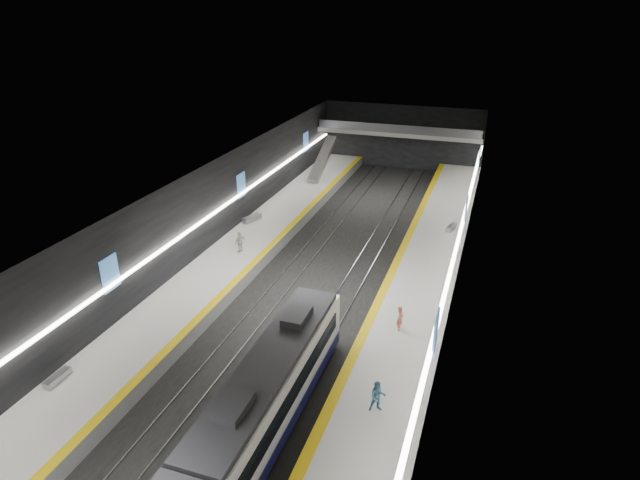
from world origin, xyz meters
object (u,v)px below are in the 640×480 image
(bench_left_far, at_px, (252,218))
(passenger_right_b, at_px, (378,397))
(passenger_right_a, at_px, (400,318))
(escalator, at_px, (323,159))
(bench_left_near, at_px, (58,378))
(bench_right_far, at_px, (451,227))
(passenger_left_a, at_px, (240,242))

(bench_left_far, xyz_separation_m, passenger_right_b, (16.81, -20.86, 0.61))
(passenger_right_a, bearing_deg, escalator, 24.36)
(escalator, bearing_deg, passenger_right_a, -63.01)
(bench_left_near, height_order, bench_right_far, bench_left_near)
(bench_left_far, distance_m, bench_right_far, 18.23)
(bench_left_near, bearing_deg, passenger_left_a, 84.59)
(passenger_right_a, bearing_deg, bench_right_far, -7.02)
(escalator, xyz_separation_m, passenger_right_b, (15.14, -36.58, -1.04))
(escalator, bearing_deg, bench_left_near, -92.53)
(bench_right_far, relative_size, passenger_right_b, 0.97)
(bench_left_far, distance_m, passenger_right_a, 21.23)
(bench_left_far, xyz_separation_m, passenger_right_a, (16.49, -13.37, 0.57))
(bench_left_near, distance_m, passenger_left_a, 17.93)
(bench_right_far, bearing_deg, escalator, 156.86)
(passenger_right_b, bearing_deg, passenger_left_a, 112.40)
(bench_left_near, bearing_deg, passenger_right_b, 12.52)
(bench_left_near, bearing_deg, passenger_right_a, 34.50)
(bench_left_near, bearing_deg, bench_left_far, 91.08)
(escalator, bearing_deg, bench_right_far, -36.28)
(escalator, xyz_separation_m, bench_right_far, (16.14, -11.85, -1.70))
(passenger_right_a, xyz_separation_m, passenger_left_a, (-14.49, 6.95, 0.08))
(bench_left_far, relative_size, bench_right_far, 1.23)
(bench_left_far, distance_m, passenger_right_b, 26.80)
(escalator, distance_m, passenger_right_b, 39.61)
(bench_right_far, bearing_deg, bench_left_far, -154.59)
(bench_right_far, xyz_separation_m, passenger_left_a, (-15.81, -10.29, 0.70))
(bench_right_far, bearing_deg, passenger_right_a, -81.26)
(escalator, relative_size, passenger_left_a, 4.45)
(passenger_right_b, bearing_deg, escalator, 89.17)
(bench_right_far, xyz_separation_m, passenger_right_a, (-1.33, -17.24, 0.61))
(escalator, xyz_separation_m, passenger_left_a, (0.33, -22.14, -1.00))
(bench_left_far, bearing_deg, bench_left_near, -70.04)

